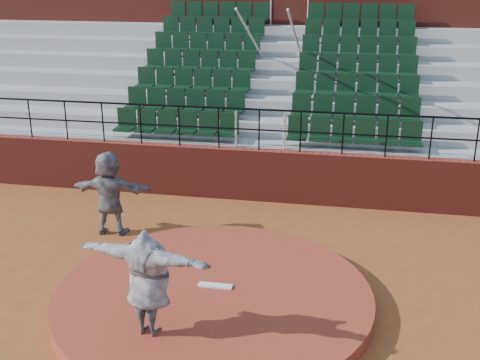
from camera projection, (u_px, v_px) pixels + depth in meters
name	position (u px, v px, depth m)	size (l,w,h in m)	color
ground	(214.00, 303.00, 10.48)	(90.00, 90.00, 0.00)	brown
pitchers_mound	(213.00, 297.00, 10.43)	(5.50, 5.50, 0.25)	#993622
pitching_rubber	(215.00, 286.00, 10.52)	(0.60, 0.15, 0.03)	white
boundary_wall	(259.00, 175.00, 14.88)	(24.00, 0.30, 1.30)	maroon
wall_railing	(259.00, 121.00, 14.41)	(24.04, 0.05, 1.03)	black
seating_deck	(278.00, 110.00, 17.98)	(24.00, 5.97, 4.63)	#9C9B96
press_box_facade	(293.00, 25.00, 20.92)	(24.00, 3.00, 7.10)	maroon
pitcher	(148.00, 282.00, 8.95)	(2.12, 0.58, 1.72)	black
fielder	(110.00, 193.00, 12.91)	(1.73, 0.55, 1.86)	black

